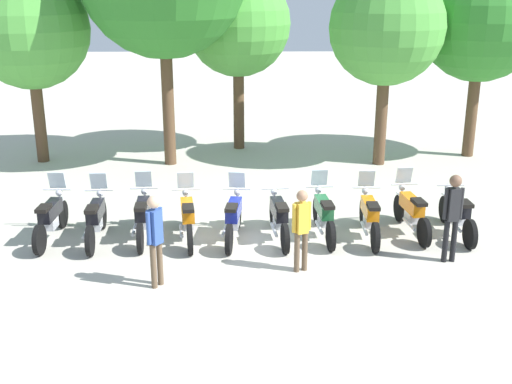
# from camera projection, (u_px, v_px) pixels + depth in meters

# --- Properties ---
(ground_plane) EXTENTS (80.00, 80.00, 0.00)m
(ground_plane) POSITION_uv_depth(u_px,v_px,m) (256.00, 238.00, 14.05)
(ground_plane) COLOR #BCB7A8
(motorcycle_0) EXTENTS (0.62, 2.19, 1.37)m
(motorcycle_0) POSITION_uv_depth(u_px,v_px,m) (51.00, 217.00, 13.81)
(motorcycle_0) COLOR black
(motorcycle_0) RESTS_ON ground_plane
(motorcycle_1) EXTENTS (0.62, 2.19, 1.37)m
(motorcycle_1) POSITION_uv_depth(u_px,v_px,m) (96.00, 218.00, 13.77)
(motorcycle_1) COLOR black
(motorcycle_1) RESTS_ON ground_plane
(motorcycle_2) EXTENTS (0.62, 2.19, 1.37)m
(motorcycle_2) POSITION_uv_depth(u_px,v_px,m) (143.00, 216.00, 13.90)
(motorcycle_2) COLOR black
(motorcycle_2) RESTS_ON ground_plane
(motorcycle_3) EXTENTS (0.62, 2.18, 1.37)m
(motorcycle_3) POSITION_uv_depth(u_px,v_px,m) (188.00, 217.00, 13.83)
(motorcycle_3) COLOR black
(motorcycle_3) RESTS_ON ground_plane
(motorcycle_4) EXTENTS (0.63, 2.19, 1.37)m
(motorcycle_4) POSITION_uv_depth(u_px,v_px,m) (234.00, 217.00, 13.85)
(motorcycle_4) COLOR black
(motorcycle_4) RESTS_ON ground_plane
(motorcycle_5) EXTENTS (0.62, 2.19, 0.99)m
(motorcycle_5) POSITION_uv_depth(u_px,v_px,m) (279.00, 217.00, 13.87)
(motorcycle_5) COLOR black
(motorcycle_5) RESTS_ON ground_plane
(motorcycle_6) EXTENTS (0.62, 2.19, 1.37)m
(motorcycle_6) POSITION_uv_depth(u_px,v_px,m) (324.00, 214.00, 14.01)
(motorcycle_6) COLOR black
(motorcycle_6) RESTS_ON ground_plane
(motorcycle_7) EXTENTS (0.62, 2.19, 1.37)m
(motorcycle_7) POSITION_uv_depth(u_px,v_px,m) (369.00, 215.00, 13.94)
(motorcycle_7) COLOR black
(motorcycle_7) RESTS_ON ground_plane
(motorcycle_8) EXTENTS (0.62, 2.19, 1.37)m
(motorcycle_8) POSITION_uv_depth(u_px,v_px,m) (411.00, 211.00, 14.19)
(motorcycle_8) COLOR black
(motorcycle_8) RESTS_ON ground_plane
(motorcycle_9) EXTENTS (0.62, 2.19, 0.99)m
(motorcycle_9) POSITION_uv_depth(u_px,v_px,m) (457.00, 213.00, 14.11)
(motorcycle_9) COLOR black
(motorcycle_9) RESTS_ON ground_plane
(person_0) EXTENTS (0.32, 0.37, 1.76)m
(person_0) POSITION_uv_depth(u_px,v_px,m) (155.00, 234.00, 11.51)
(person_0) COLOR brown
(person_0) RESTS_ON ground_plane
(person_1) EXTENTS (0.41, 0.26, 1.82)m
(person_1) POSITION_uv_depth(u_px,v_px,m) (453.00, 211.00, 12.54)
(person_1) COLOR black
(person_1) RESTS_ON ground_plane
(person_2) EXTENTS (0.40, 0.28, 1.65)m
(person_2) POSITION_uv_depth(u_px,v_px,m) (301.00, 225.00, 12.16)
(person_2) COLOR brown
(person_2) RESTS_ON ground_plane
(tree_0) EXTENTS (3.53, 3.53, 5.80)m
(tree_0) POSITION_uv_depth(u_px,v_px,m) (30.00, 30.00, 18.84)
(tree_0) COLOR brown
(tree_0) RESTS_ON ground_plane
(tree_2) EXTENTS (3.38, 3.38, 5.79)m
(tree_2) POSITION_uv_depth(u_px,v_px,m) (238.00, 24.00, 20.43)
(tree_2) COLOR brown
(tree_2) RESTS_ON ground_plane
(tree_3) EXTENTS (3.39, 3.39, 5.82)m
(tree_3) POSITION_uv_depth(u_px,v_px,m) (387.00, 28.00, 18.53)
(tree_3) COLOR brown
(tree_3) RESTS_ON ground_plane
(tree_4) EXTENTS (3.72, 3.72, 6.12)m
(tree_4) POSITION_uv_depth(u_px,v_px,m) (481.00, 21.00, 19.43)
(tree_4) COLOR brown
(tree_4) RESTS_ON ground_plane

